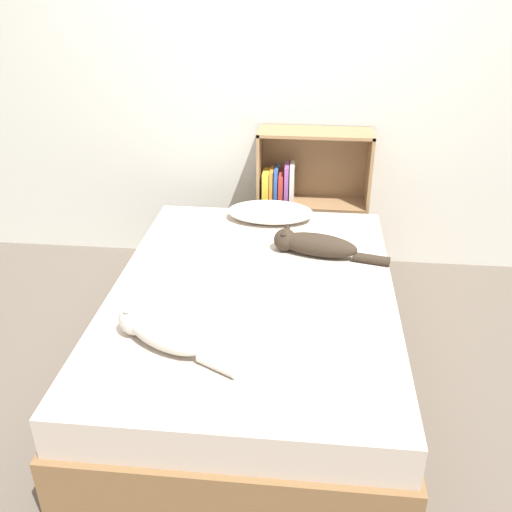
{
  "coord_description": "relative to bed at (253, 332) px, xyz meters",
  "views": [
    {
      "loc": [
        0.26,
        -2.38,
        1.97
      ],
      "look_at": [
        0.0,
        0.15,
        0.62
      ],
      "focal_mm": 40.0,
      "sensor_mm": 36.0,
      "label": 1
    }
  ],
  "objects": [
    {
      "name": "bookshelf",
      "position": [
        0.24,
        1.22,
        0.25
      ],
      "size": [
        0.73,
        0.26,
        0.98
      ],
      "color": "#8E6B47",
      "rests_on": "ground_plane"
    },
    {
      "name": "ground_plane",
      "position": [
        0.0,
        0.0,
        -0.25
      ],
      "size": [
        8.0,
        8.0,
        0.0
      ],
      "primitive_type": "plane",
      "color": "brown"
    },
    {
      "name": "bed",
      "position": [
        0.0,
        0.0,
        0.0
      ],
      "size": [
        1.42,
        2.0,
        0.52
      ],
      "color": "brown",
      "rests_on": "ground_plane"
    },
    {
      "name": "pillow",
      "position": [
        0.02,
        0.82,
        0.31
      ],
      "size": [
        0.52,
        0.3,
        0.1
      ],
      "color": "white",
      "rests_on": "bed"
    },
    {
      "name": "wall_back",
      "position": [
        0.0,
        1.36,
        1.0
      ],
      "size": [
        8.0,
        0.06,
        2.5
      ],
      "color": "silver",
      "rests_on": "ground_plane"
    },
    {
      "name": "cat_dark",
      "position": [
        0.29,
        0.39,
        0.32
      ],
      "size": [
        0.62,
        0.23,
        0.15
      ],
      "rotation": [
        0.0,
        0.0,
        2.91
      ],
      "color": "#33281E",
      "rests_on": "bed"
    },
    {
      "name": "cat_light",
      "position": [
        -0.34,
        -0.48,
        0.33
      ],
      "size": [
        0.56,
        0.36,
        0.17
      ],
      "rotation": [
        0.0,
        0.0,
        2.65
      ],
      "color": "beige",
      "rests_on": "bed"
    }
  ]
}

